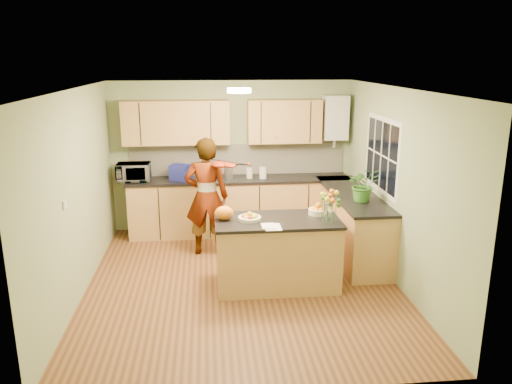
{
  "coord_description": "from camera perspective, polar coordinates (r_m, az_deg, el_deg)",
  "views": [
    {
      "loc": [
        -0.41,
        -6.01,
        2.86
      ],
      "look_at": [
        0.23,
        0.5,
        1.09
      ],
      "focal_mm": 35.0,
      "sensor_mm": 36.0,
      "label": 1
    }
  ],
  "objects": [
    {
      "name": "ceiling",
      "position": [
        6.03,
        -1.74,
        11.72
      ],
      "size": [
        4.0,
        4.5,
        0.02
      ],
      "primitive_type": "cube",
      "color": "white",
      "rests_on": "wall_back"
    },
    {
      "name": "flower_vase",
      "position": [
        6.11,
        8.31,
        -0.58
      ],
      "size": [
        0.26,
        0.26,
        0.48
      ],
      "rotation": [
        0.0,
        0.0,
        -0.24
      ],
      "color": "silver",
      "rests_on": "peninsula_island"
    },
    {
      "name": "wall_right",
      "position": [
        6.67,
        15.75,
        0.61
      ],
      "size": [
        0.02,
        4.5,
        2.5
      ],
      "primitive_type": "cube",
      "color": "#93A676",
      "rests_on": "floor"
    },
    {
      "name": "violinist",
      "position": [
        7.35,
        -5.67,
        -0.55
      ],
      "size": [
        0.68,
        0.47,
        1.76
      ],
      "primitive_type": "imported",
      "rotation": [
        0.0,
        0.0,
        3.06
      ],
      "color": "tan",
      "rests_on": "floor"
    },
    {
      "name": "floor",
      "position": [
        6.67,
        -1.57,
        -10.26
      ],
      "size": [
        4.5,
        4.5,
        0.0
      ],
      "primitive_type": "plane",
      "color": "#523117",
      "rests_on": "ground"
    },
    {
      "name": "boiler",
      "position": [
        8.42,
        9.02,
        8.39
      ],
      "size": [
        0.4,
        0.3,
        0.86
      ],
      "color": "silver",
      "rests_on": "wall_back"
    },
    {
      "name": "wall_front",
      "position": [
        4.11,
        0.58,
        -7.91
      ],
      "size": [
        4.0,
        0.02,
        2.5
      ],
      "primitive_type": "cube",
      "color": "#93A676",
      "rests_on": "floor"
    },
    {
      "name": "splashback",
      "position": [
        8.42,
        -2.04,
        3.77
      ],
      "size": [
        3.6,
        0.02,
        0.52
      ],
      "primitive_type": "cube",
      "color": "silver",
      "rests_on": "back_counter"
    },
    {
      "name": "back_counter",
      "position": [
        8.32,
        -1.87,
        -1.54
      ],
      "size": [
        3.64,
        0.62,
        0.94
      ],
      "color": "#AA7C44",
      "rests_on": "floor"
    },
    {
      "name": "jar_white",
      "position": [
        8.16,
        0.81,
        2.22
      ],
      "size": [
        0.14,
        0.14,
        0.19
      ],
      "primitive_type": "cylinder",
      "rotation": [
        0.0,
        0.0,
        0.21
      ],
      "color": "silver",
      "rests_on": "back_counter"
    },
    {
      "name": "violin",
      "position": [
        7.01,
        -4.14,
        3.17
      ],
      "size": [
        0.69,
        0.6,
        0.17
      ],
      "primitive_type": null,
      "rotation": [
        0.17,
        0.0,
        -0.61
      ],
      "color": "#500B05",
      "rests_on": "violinist"
    },
    {
      "name": "upper_cabinets",
      "position": [
        8.15,
        -3.97,
        7.99
      ],
      "size": [
        3.2,
        0.34,
        0.7
      ],
      "color": "#AA7C44",
      "rests_on": "wall_back"
    },
    {
      "name": "ceiling_lamp",
      "position": [
        6.33,
        -1.93,
        11.53
      ],
      "size": [
        0.3,
        0.3,
        0.07
      ],
      "color": "#FFEABF",
      "rests_on": "ceiling"
    },
    {
      "name": "wall_left",
      "position": [
        6.42,
        -19.76,
        -0.29
      ],
      "size": [
        0.02,
        4.5,
        2.5
      ],
      "primitive_type": "cube",
      "color": "#93A676",
      "rests_on": "floor"
    },
    {
      "name": "peninsula_island",
      "position": [
        6.41,
        2.42,
        -6.92
      ],
      "size": [
        1.57,
        0.8,
        0.9
      ],
      "color": "#AA7C44",
      "rests_on": "floor"
    },
    {
      "name": "right_counter",
      "position": [
        7.56,
        10.91,
        -3.55
      ],
      "size": [
        0.62,
        2.24,
        0.94
      ],
      "color": "#AA7C44",
      "rests_on": "floor"
    },
    {
      "name": "kettle",
      "position": [
        8.17,
        -3.16,
        2.33
      ],
      "size": [
        0.14,
        0.14,
        0.27
      ],
      "rotation": [
        0.0,
        0.0,
        0.1
      ],
      "color": "#B2B3B7",
      "rests_on": "back_counter"
    },
    {
      "name": "fruit_dish",
      "position": [
        6.21,
        -0.74,
        -2.86
      ],
      "size": [
        0.29,
        0.29,
        0.1
      ],
      "color": "beige",
      "rests_on": "peninsula_island"
    },
    {
      "name": "potted_plant",
      "position": [
        6.97,
        12.19,
        0.84
      ],
      "size": [
        0.44,
        0.39,
        0.48
      ],
      "primitive_type": "imported",
      "rotation": [
        0.0,
        0.0,
        -0.03
      ],
      "color": "#377326",
      "rests_on": "right_counter"
    },
    {
      "name": "window_right",
      "position": [
        7.15,
        14.15,
        4.13
      ],
      "size": [
        0.01,
        1.3,
        1.05
      ],
      "color": "silver",
      "rests_on": "wall_right"
    },
    {
      "name": "papers",
      "position": [
        5.96,
        1.91,
        -4.0
      ],
      "size": [
        0.2,
        0.27,
        0.01
      ],
      "primitive_type": "cube",
      "color": "white",
      "rests_on": "peninsula_island"
    },
    {
      "name": "orange_bag",
      "position": [
        6.23,
        -3.66,
        -2.4
      ],
      "size": [
        0.27,
        0.25,
        0.17
      ],
      "primitive_type": "ellipsoid",
      "rotation": [
        0.0,
        0.0,
        0.26
      ],
      "color": "orange",
      "rests_on": "peninsula_island"
    },
    {
      "name": "light_switch",
      "position": [
        5.84,
        -21.03,
        -1.37
      ],
      "size": [
        0.02,
        0.09,
        0.09
      ],
      "primitive_type": "cube",
      "color": "silver",
      "rests_on": "wall_left"
    },
    {
      "name": "orange_bowl",
      "position": [
        6.48,
        7.11,
        -2.02
      ],
      "size": [
        0.25,
        0.25,
        0.15
      ],
      "color": "beige",
      "rests_on": "peninsula_island"
    },
    {
      "name": "blue_box",
      "position": [
        8.14,
        -8.61,
        2.23
      ],
      "size": [
        0.37,
        0.33,
        0.25
      ],
      "primitive_type": "cube",
      "rotation": [
        0.0,
        0.0,
        -0.39
      ],
      "color": "#202695",
      "rests_on": "back_counter"
    },
    {
      "name": "microwave",
      "position": [
        8.21,
        -13.82,
        2.21
      ],
      "size": [
        0.52,
        0.35,
        0.29
      ],
      "primitive_type": "imported",
      "rotation": [
        0.0,
        0.0,
        -0.0
      ],
      "color": "silver",
      "rests_on": "back_counter"
    },
    {
      "name": "jar_cream",
      "position": [
        8.19,
        -0.76,
        2.18
      ],
      "size": [
        0.11,
        0.11,
        0.16
      ],
      "primitive_type": "cylinder",
      "rotation": [
        0.0,
        0.0,
        -0.02
      ],
      "color": "beige",
      "rests_on": "back_counter"
    },
    {
      "name": "wall_back",
      "position": [
        8.42,
        -2.73,
        4.11
      ],
      "size": [
        4.0,
        0.02,
        2.5
      ],
      "primitive_type": "cube",
      "color": "#93A676",
      "rests_on": "floor"
    }
  ]
}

